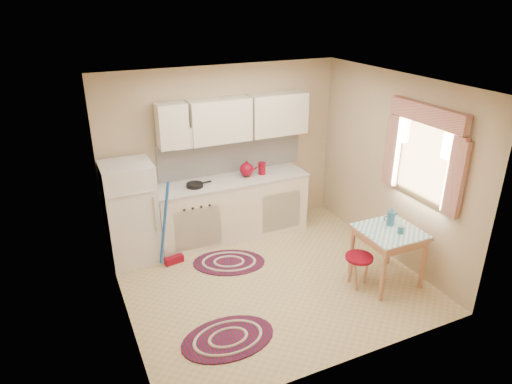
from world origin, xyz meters
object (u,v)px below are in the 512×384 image
base_cabinets (232,209)px  table (387,256)px  fridge (131,213)px  stool (358,271)px

base_cabinets → table: 2.34m
fridge → stool: size_ratio=3.33×
fridge → table: (2.79, -1.88, -0.34)m
fridge → base_cabinets: 1.49m
fridge → base_cabinets: bearing=1.9°
table → stool: 0.42m
table → fridge: bearing=146.1°
table → base_cabinets: bearing=124.4°
base_cabinets → table: size_ratio=3.12×
base_cabinets → fridge: bearing=-178.1°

